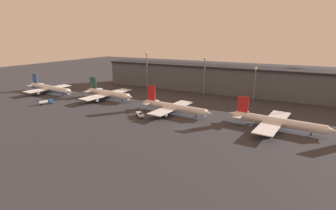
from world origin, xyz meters
TOP-DOWN VIEW (x-y plane):
  - ground at (0.00, 0.00)m, footprint 600.00×600.00m
  - terminal_building at (0.00, 82.91)m, footprint 197.17×21.07m
  - airplane_0 at (-112.77, 22.79)m, footprint 49.21×32.30m
  - airplane_1 at (-64.80, 28.02)m, footprint 40.78×38.15m
  - airplane_2 at (-14.36, 19.66)m, footprint 42.54×32.61m
  - airplane_3 at (34.93, 19.54)m, footprint 44.37×37.38m
  - service_vehicle_1 at (-26.36, 6.49)m, footprint 7.46×7.15m
  - service_vehicle_2 at (-88.32, 0.85)m, footprint 4.21×7.93m
  - lamp_post_0 at (-61.23, 68.27)m, footprint 1.80×1.80m
  - lamp_post_1 at (-16.14, 68.27)m, footprint 1.80×1.80m
  - lamp_post_2 at (16.50, 68.27)m, footprint 1.80×1.80m

SIDE VIEW (x-z plane):
  - ground at x=0.00m, z-range 0.00..0.00m
  - service_vehicle_1 at x=-26.36m, z-range -0.07..2.51m
  - service_vehicle_2 at x=-88.32m, z-range 0.28..2.81m
  - airplane_2 at x=-14.36m, z-range -3.42..9.77m
  - airplane_3 at x=34.93m, z-range -2.98..9.42m
  - airplane_0 at x=-112.77m, z-range -2.64..9.40m
  - airplane_1 at x=-64.80m, z-range -3.00..9.91m
  - terminal_building at x=0.00m, z-range 0.06..18.66m
  - lamp_post_2 at x=16.50m, z-range 3.15..23.78m
  - lamp_post_1 at x=-16.14m, z-range 3.42..28.76m
  - lamp_post_0 at x=-61.23m, z-range 3.51..30.88m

